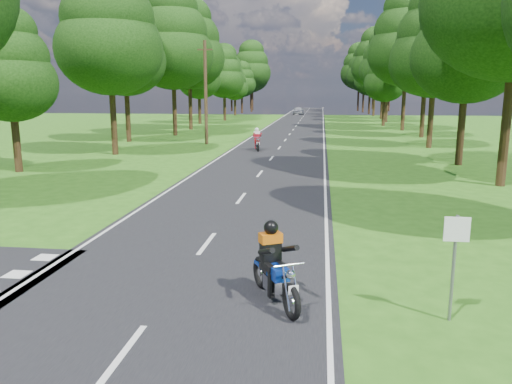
# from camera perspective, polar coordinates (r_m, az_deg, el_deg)

# --- Properties ---
(ground) EXTENTS (160.00, 160.00, 0.00)m
(ground) POSITION_cam_1_polar(r_m,az_deg,el_deg) (12.10, -7.80, -8.73)
(ground) COLOR #2A5C15
(ground) RESTS_ON ground
(main_road) EXTENTS (7.00, 140.00, 0.02)m
(main_road) POSITION_cam_1_polar(r_m,az_deg,el_deg) (61.17, 4.59, 7.53)
(main_road) COLOR black
(main_road) RESTS_ON ground
(road_markings) EXTENTS (7.40, 140.00, 0.01)m
(road_markings) POSITION_cam_1_polar(r_m,az_deg,el_deg) (59.31, 4.37, 7.42)
(road_markings) COLOR silver
(road_markings) RESTS_ON main_road
(treeline) EXTENTS (40.00, 115.35, 14.78)m
(treeline) POSITION_cam_1_polar(r_m,az_deg,el_deg) (71.15, 6.32, 14.68)
(treeline) COLOR black
(treeline) RESTS_ON ground
(telegraph_pole) EXTENTS (1.20, 0.26, 8.00)m
(telegraph_pole) POSITION_cam_1_polar(r_m,az_deg,el_deg) (39.99, -5.77, 11.27)
(telegraph_pole) COLOR #382616
(telegraph_pole) RESTS_ON ground
(road_sign) EXTENTS (0.45, 0.07, 2.00)m
(road_sign) POSITION_cam_1_polar(r_m,az_deg,el_deg) (9.68, 21.78, -6.28)
(road_sign) COLOR slate
(road_sign) RESTS_ON ground
(rider_near_blue) EXTENTS (1.48, 2.04, 1.64)m
(rider_near_blue) POSITION_cam_1_polar(r_m,az_deg,el_deg) (9.91, 2.18, -8.09)
(rider_near_blue) COLOR #0D2F95
(rider_near_blue) RESTS_ON main_road
(rider_far_red) EXTENTS (1.03, 2.02, 1.61)m
(rider_far_red) POSITION_cam_1_polar(r_m,az_deg,el_deg) (35.57, 0.12, 6.07)
(rider_far_red) COLOR #B00D11
(rider_far_red) RESTS_ON main_road
(distant_car) EXTENTS (2.05, 4.35, 1.44)m
(distant_car) POSITION_cam_1_polar(r_m,az_deg,el_deg) (91.12, 4.88, 9.26)
(distant_car) COLOR #ACAEB3
(distant_car) RESTS_ON main_road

